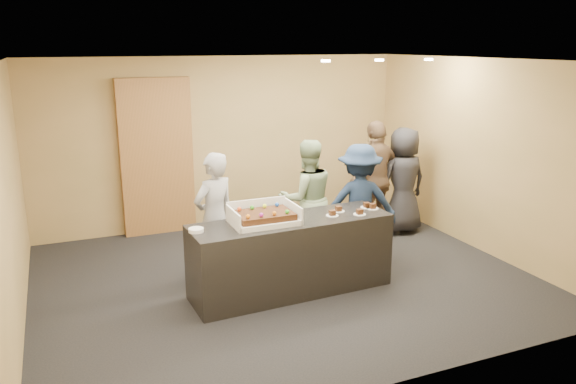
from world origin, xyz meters
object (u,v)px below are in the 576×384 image
object	(u,v)px
person_dark_suit	(403,181)
storage_cabinet	(157,157)
person_navy_man	(359,203)
person_sage_man	(307,199)
person_brown_extra	(376,179)
plate_stack	(196,230)
cake_box	(263,218)
person_server_grey	(215,218)
serving_counter	(291,256)
sheet_cake	(264,215)

from	to	relation	value
person_dark_suit	storage_cabinet	bearing A→B (deg)	-25.88
storage_cabinet	person_navy_man	bearing A→B (deg)	-44.03
person_sage_man	person_brown_extra	distance (m)	1.37
storage_cabinet	person_sage_man	distance (m)	2.51
plate_stack	person_navy_man	distance (m)	2.45
cake_box	person_server_grey	distance (m)	0.78
serving_counter	plate_stack	size ratio (longest dim) A/B	14.52
person_server_grey	person_dark_suit	bearing A→B (deg)	167.72
cake_box	person_brown_extra	size ratio (longest dim) A/B	0.42
person_server_grey	person_navy_man	bearing A→B (deg)	153.24
person_navy_man	person_brown_extra	distance (m)	1.07
plate_stack	person_dark_suit	distance (m)	3.84
plate_stack	person_sage_man	distance (m)	2.06
person_server_grey	person_sage_man	size ratio (longest dim) A/B	0.99
sheet_cake	person_server_grey	xyz separation A→B (m)	(-0.40, 0.69, -0.18)
person_sage_man	person_dark_suit	size ratio (longest dim) A/B	0.99
person_server_grey	person_brown_extra	bearing A→B (deg)	169.99
serving_counter	person_server_grey	distance (m)	1.07
person_navy_man	storage_cabinet	bearing A→B (deg)	-24.85
plate_stack	person_sage_man	bearing A→B (deg)	29.31
cake_box	plate_stack	distance (m)	0.79
person_sage_man	plate_stack	bearing A→B (deg)	35.11
storage_cabinet	sheet_cake	xyz separation A→B (m)	(0.70, -2.81, -0.20)
person_sage_man	person_brown_extra	world-z (taller)	person_brown_extra
storage_cabinet	person_server_grey	world-z (taller)	storage_cabinet
storage_cabinet	cake_box	world-z (taller)	storage_cabinet
storage_cabinet	person_sage_man	world-z (taller)	storage_cabinet
cake_box	sheet_cake	distance (m)	0.06
person_server_grey	person_dark_suit	size ratio (longest dim) A/B	0.98
serving_counter	person_dark_suit	distance (m)	2.84
serving_counter	plate_stack	world-z (taller)	plate_stack
person_brown_extra	person_dark_suit	size ratio (longest dim) A/B	1.08
person_sage_man	person_brown_extra	size ratio (longest dim) A/B	0.92
person_server_grey	person_dark_suit	distance (m)	3.27
sheet_cake	plate_stack	size ratio (longest dim) A/B	3.88
storage_cabinet	plate_stack	world-z (taller)	storage_cabinet
cake_box	person_server_grey	world-z (taller)	person_server_grey
person_navy_man	person_dark_suit	xyz separation A→B (m)	(1.22, 0.76, 0.02)
storage_cabinet	sheet_cake	world-z (taller)	storage_cabinet
cake_box	person_brown_extra	distance (m)	2.68
sheet_cake	person_navy_man	distance (m)	1.71
serving_counter	sheet_cake	distance (m)	0.64
storage_cabinet	cake_box	bearing A→B (deg)	-75.83
serving_counter	sheet_cake	size ratio (longest dim) A/B	3.74
plate_stack	person_sage_man	xyz separation A→B (m)	(1.79, 1.01, -0.10)
plate_stack	person_navy_man	world-z (taller)	person_navy_man
plate_stack	person_dark_suit	world-z (taller)	person_dark_suit
cake_box	person_brown_extra	bearing A→B (deg)	30.00
cake_box	plate_stack	bearing A→B (deg)	-178.00
plate_stack	person_brown_extra	xyz separation A→B (m)	(3.11, 1.37, -0.03)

